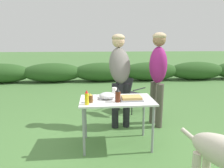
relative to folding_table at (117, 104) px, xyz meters
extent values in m
plane|color=#4C7A3D|center=(0.00, 0.00, -0.66)|extent=(60.00, 60.00, 0.00)
ellipsoid|color=#2D5623|center=(-4.00, 5.21, -0.28)|extent=(2.40, 0.90, 0.76)
ellipsoid|color=#2D5623|center=(-2.00, 5.21, -0.28)|extent=(2.40, 0.90, 0.76)
ellipsoid|color=#2D5623|center=(0.00, 5.21, -0.28)|extent=(2.40, 0.90, 0.76)
ellipsoid|color=#2D5623|center=(2.00, 5.21, -0.28)|extent=(2.40, 0.90, 0.76)
ellipsoid|color=#2D5623|center=(4.00, 5.21, -0.28)|extent=(2.40, 0.90, 0.76)
cube|color=white|center=(0.00, 0.00, 0.06)|extent=(1.10, 0.64, 0.02)
cylinder|color=gray|center=(-0.49, -0.27, -0.31)|extent=(0.04, 0.04, 0.71)
cylinder|color=gray|center=(0.49, -0.27, -0.31)|extent=(0.04, 0.04, 0.71)
cylinder|color=gray|center=(-0.49, 0.27, -0.31)|extent=(0.04, 0.04, 0.71)
cylinder|color=gray|center=(0.49, 0.27, -0.31)|extent=(0.04, 0.04, 0.71)
cube|color=#9E9EA3|center=(0.21, -0.04, 0.09)|extent=(0.33, 0.23, 0.02)
cube|color=tan|center=(0.21, -0.04, 0.11)|extent=(0.29, 0.20, 0.04)
cylinder|color=white|center=(-0.37, 0.07, 0.09)|extent=(0.20, 0.20, 0.02)
ellipsoid|color=silver|center=(-0.14, 0.05, 0.13)|extent=(0.25, 0.25, 0.10)
cylinder|color=white|center=(-0.01, 0.23, 0.14)|extent=(0.08, 0.08, 0.13)
cylinder|color=brown|center=(-0.40, -0.11, 0.13)|extent=(0.08, 0.08, 0.10)
cone|color=gold|center=(-0.40, -0.11, 0.20)|extent=(0.07, 0.07, 0.03)
cylinder|color=yellow|center=(-0.44, -0.21, 0.16)|extent=(0.06, 0.06, 0.16)
cone|color=red|center=(-0.44, -0.21, 0.26)|extent=(0.05, 0.05, 0.05)
cylinder|color=#562314|center=(0.00, -0.12, 0.15)|extent=(0.08, 0.08, 0.15)
cone|color=black|center=(0.00, -0.12, 0.25)|extent=(0.07, 0.07, 0.04)
cylinder|color=black|center=(0.04, 0.65, -0.24)|extent=(0.13, 0.13, 0.85)
cylinder|color=black|center=(0.26, 0.67, -0.24)|extent=(0.13, 0.13, 0.85)
ellipsoid|color=slate|center=(0.14, 0.78, 0.50)|extent=(0.44, 0.55, 0.74)
sphere|color=#DBAD89|center=(0.13, 0.91, 0.93)|extent=(0.23, 0.23, 0.23)
ellipsoid|color=tan|center=(0.13, 0.91, 1.00)|extent=(0.25, 0.25, 0.14)
cylinder|color=#4C473D|center=(0.81, 0.80, -0.25)|extent=(0.13, 0.13, 0.83)
cylinder|color=#4C473D|center=(0.87, 0.60, -0.25)|extent=(0.13, 0.13, 0.83)
ellipsoid|color=#931E70|center=(0.84, 0.70, 0.51)|extent=(0.38, 0.46, 0.67)
sphere|color=#936B4C|center=(0.84, 0.70, 0.96)|extent=(0.23, 0.23, 0.23)
ellipsoid|color=tan|center=(0.84, 0.70, 1.02)|extent=(0.24, 0.24, 0.14)
cylinder|color=beige|center=(0.88, -1.00, -0.42)|extent=(0.09, 0.09, 0.48)
cylinder|color=beige|center=(0.71, -0.90, -0.09)|extent=(0.15, 0.22, 0.12)
cube|color=#232328|center=(0.51, 1.55, -0.28)|extent=(0.65, 0.65, 0.03)
cube|color=#232328|center=(0.29, 1.38, -0.05)|extent=(0.41, 0.46, 0.44)
cylinder|color=black|center=(0.23, 1.58, -0.47)|extent=(0.02, 0.02, 0.38)
cylinder|color=black|center=(0.48, 1.27, -0.47)|extent=(0.02, 0.02, 0.38)
cylinder|color=black|center=(0.55, 1.83, -0.47)|extent=(0.02, 0.02, 0.38)
cylinder|color=black|center=(0.79, 1.51, -0.47)|extent=(0.02, 0.02, 0.38)
cylinder|color=black|center=(0.37, 1.73, -0.10)|extent=(0.34, 0.27, 0.02)
cylinder|color=black|center=(0.66, 1.37, -0.10)|extent=(0.34, 0.27, 0.02)
camera|label=1|loc=(-0.33, -2.86, 0.93)|focal=32.00mm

